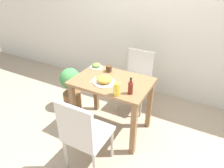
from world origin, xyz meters
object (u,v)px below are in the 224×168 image
Objects in this scene: potted_plant_left at (71,87)px; side_plate at (96,66)px; food_plate at (104,80)px; drink_cup at (109,69)px; juice_glass at (117,89)px; sauce_bottle at (131,87)px; chair_far at (137,77)px; chair_near at (83,133)px.

side_plate is at bearing 10.22° from potted_plant_left.
food_plate is 0.44m from side_plate.
juice_glass is at bearing -52.65° from drink_cup.
food_plate is 0.37m from sauce_bottle.
drink_cup is (-0.22, -0.48, 0.29)m from chair_far.
food_plate reaches higher than side_plate.
sauce_bottle is (0.67, -0.38, 0.05)m from side_plate.
food_plate is at bearing -70.41° from drink_cup.
chair_near and juice_glass have the same top height.
side_plate is at bearing 150.16° from sauce_bottle.
drink_cup is at bearing 4.54° from potted_plant_left.
sauce_bottle is at bearing -10.82° from food_plate.
drink_cup is at bearing 109.59° from food_plate.
potted_plant_left is (-0.84, -0.53, -0.14)m from chair_far.
chair_near is 0.67m from sauce_bottle.
chair_near is 1.00× the size of chair_far.
side_plate is 0.59m from potted_plant_left.
side_plate is 0.21m from drink_cup.
food_plate reaches higher than potted_plant_left.
drink_cup reaches higher than side_plate.
drink_cup is (-0.20, 0.88, 0.29)m from chair_near.
juice_glass reaches higher than food_plate.
drink_cup is at bearing -114.56° from chair_far.
side_plate is at bearing 134.54° from food_plate.
sauce_bottle is 0.30× the size of potted_plant_left.
chair_far and juice_glass have the same top height.
chair_near is 10.61× the size of drink_cup.
potted_plant_left is (-0.97, 0.40, -0.45)m from juice_glass.
food_plate is at bearing -18.13° from potted_plant_left.
food_plate is 0.30m from juice_glass.
chair_near is 4.54× the size of sauce_bottle.
side_plate is (-0.42, -0.45, 0.27)m from chair_far.
chair_near is at bearing -65.75° from side_plate.
food_plate is 0.39× the size of potted_plant_left.
food_plate is (-0.11, -0.76, 0.28)m from chair_far.
chair_far reaches higher than drink_cup.
chair_far is 5.24× the size of side_plate.
chair_near is at bearing -80.55° from food_plate.
side_plate is at bearing 172.86° from drink_cup.
chair_far is 0.99m from juice_glass.
drink_cup is at bearing -77.12° from chair_near.
potted_plant_left is at bearing -169.78° from side_plate.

